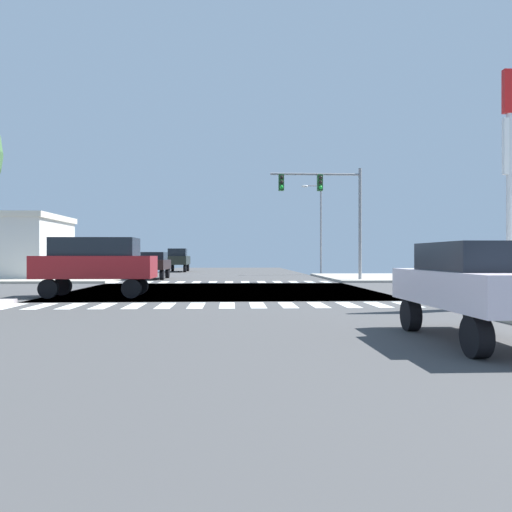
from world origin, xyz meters
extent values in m
cube|color=#404041|center=(0.00, 0.00, -0.03)|extent=(14.00, 90.00, 0.05)
cube|color=#404041|center=(0.00, 0.00, -0.03)|extent=(90.00, 12.00, 0.05)
cube|color=#A09B91|center=(13.00, 12.00, 0.07)|extent=(12.00, 12.00, 0.14)
cube|color=#A49F8F|center=(-13.00, 12.00, 0.07)|extent=(12.00, 12.00, 0.14)
cube|color=silver|center=(-6.75, -7.30, 0.00)|extent=(0.50, 2.00, 0.01)
cube|color=silver|center=(-5.75, -7.30, 0.00)|extent=(0.50, 2.00, 0.01)
cube|color=silver|center=(-4.75, -7.30, 0.00)|extent=(0.50, 2.00, 0.01)
cube|color=silver|center=(-3.75, -7.30, 0.00)|extent=(0.50, 2.00, 0.01)
cube|color=silver|center=(-2.75, -7.30, 0.00)|extent=(0.50, 2.00, 0.01)
cube|color=silver|center=(-1.75, -7.30, 0.00)|extent=(0.50, 2.00, 0.01)
cube|color=silver|center=(-0.75, -7.30, 0.00)|extent=(0.50, 2.00, 0.01)
cube|color=silver|center=(0.25, -7.30, 0.00)|extent=(0.50, 2.00, 0.01)
cube|color=silver|center=(1.25, -7.30, 0.00)|extent=(0.50, 2.00, 0.01)
cube|color=silver|center=(2.25, -7.30, 0.00)|extent=(0.50, 2.00, 0.01)
cube|color=silver|center=(3.25, -7.30, 0.00)|extent=(0.50, 2.00, 0.01)
cube|color=silver|center=(4.25, -7.30, 0.00)|extent=(0.50, 2.00, 0.01)
cube|color=silver|center=(5.25, -7.30, 0.00)|extent=(0.50, 2.00, 0.01)
cube|color=silver|center=(6.25, -7.30, 0.00)|extent=(0.50, 2.00, 0.01)
cube|color=silver|center=(-6.75, 7.30, 0.00)|extent=(0.50, 2.00, 0.01)
cube|color=silver|center=(-5.75, 7.30, 0.00)|extent=(0.50, 2.00, 0.01)
cube|color=silver|center=(-4.75, 7.30, 0.00)|extent=(0.50, 2.00, 0.01)
cube|color=silver|center=(-3.75, 7.30, 0.00)|extent=(0.50, 2.00, 0.01)
cube|color=silver|center=(-2.75, 7.30, 0.00)|extent=(0.50, 2.00, 0.01)
cube|color=silver|center=(-1.75, 7.30, 0.00)|extent=(0.50, 2.00, 0.01)
cube|color=silver|center=(-0.75, 7.30, 0.00)|extent=(0.50, 2.00, 0.01)
cube|color=silver|center=(0.25, 7.30, 0.00)|extent=(0.50, 2.00, 0.01)
cube|color=silver|center=(1.25, 7.30, 0.00)|extent=(0.50, 2.00, 0.01)
cube|color=silver|center=(2.25, 7.30, 0.00)|extent=(0.50, 2.00, 0.01)
cube|color=silver|center=(3.25, 7.30, 0.00)|extent=(0.50, 2.00, 0.01)
cube|color=silver|center=(4.25, 7.30, 0.00)|extent=(0.50, 2.00, 0.01)
cube|color=silver|center=(5.25, 7.30, 0.00)|extent=(0.50, 2.00, 0.01)
cube|color=silver|center=(6.25, 7.30, 0.00)|extent=(0.50, 2.00, 0.01)
cylinder|color=gray|center=(8.55, 7.73, 3.59)|extent=(0.20, 0.20, 7.18)
cylinder|color=gray|center=(5.70, 7.73, 6.78)|extent=(5.71, 0.14, 0.14)
cube|color=#1E5123|center=(5.98, 7.73, 6.23)|extent=(0.32, 0.40, 1.00)
sphere|color=black|center=(5.98, 7.49, 6.54)|extent=(0.22, 0.22, 0.22)
sphere|color=black|center=(5.98, 7.49, 6.23)|extent=(0.22, 0.22, 0.22)
sphere|color=green|center=(5.98, 7.49, 5.92)|extent=(0.22, 0.22, 0.22)
cube|color=#1E5123|center=(3.53, 7.73, 6.23)|extent=(0.32, 0.40, 1.00)
sphere|color=black|center=(3.53, 7.49, 6.54)|extent=(0.22, 0.22, 0.22)
sphere|color=black|center=(3.53, 7.49, 6.23)|extent=(0.22, 0.22, 0.22)
sphere|color=green|center=(3.53, 7.49, 5.92)|extent=(0.22, 0.22, 0.22)
cylinder|color=silver|center=(9.24, -8.15, 3.78)|extent=(0.18, 0.18, 7.56)
cylinder|color=gray|center=(8.15, 19.40, 3.89)|extent=(0.16, 0.16, 7.79)
cylinder|color=gray|center=(7.45, 19.40, 7.69)|extent=(1.40, 0.10, 0.10)
ellipsoid|color=silver|center=(6.75, 19.40, 7.64)|extent=(0.60, 0.32, 0.20)
cube|color=black|center=(-10.46, 10.22, 0.90)|extent=(0.24, 2.20, 1.80)
cylinder|color=black|center=(-6.57, -4.28, 0.37)|extent=(0.74, 0.26, 0.74)
cylinder|color=black|center=(-6.57, -2.72, 0.37)|extent=(0.74, 0.26, 0.74)
cylinder|color=black|center=(-3.44, -4.28, 0.37)|extent=(0.74, 0.26, 0.74)
cylinder|color=black|center=(-3.44, -2.72, 0.37)|extent=(0.74, 0.26, 0.74)
cube|color=maroon|center=(-5.00, -3.50, 1.18)|extent=(4.60, 1.96, 0.88)
cube|color=black|center=(-5.00, -3.50, 1.98)|extent=(3.22, 1.69, 0.72)
cylinder|color=black|center=(4.28, -13.03, 0.34)|extent=(0.26, 0.68, 0.68)
cylinder|color=black|center=(5.72, -13.03, 0.34)|extent=(0.26, 0.68, 0.68)
cylinder|color=black|center=(4.28, -15.95, 0.34)|extent=(0.26, 0.68, 0.68)
cube|color=silver|center=(5.00, -14.49, 1.01)|extent=(1.80, 4.30, 0.66)
cube|color=black|center=(5.00, -14.49, 1.61)|extent=(1.55, 2.24, 0.54)
cylinder|color=black|center=(12.13, -2.78, 0.34)|extent=(0.68, 0.26, 0.68)
cylinder|color=black|center=(-4.28, 10.34, 0.34)|extent=(0.26, 0.68, 0.68)
cylinder|color=black|center=(-5.72, 10.34, 0.34)|extent=(0.26, 0.68, 0.68)
cylinder|color=black|center=(-4.28, 13.26, 0.34)|extent=(0.26, 0.68, 0.68)
cylinder|color=black|center=(-5.72, 13.26, 0.34)|extent=(0.26, 0.68, 0.68)
cube|color=black|center=(-5.00, 11.80, 1.01)|extent=(1.80, 4.30, 0.66)
cube|color=black|center=(-5.00, 11.80, 1.61)|extent=(1.55, 2.24, 0.54)
cylinder|color=black|center=(-4.20, 26.15, 0.37)|extent=(0.26, 0.74, 0.74)
cylinder|color=black|center=(-5.80, 26.15, 0.37)|extent=(0.26, 0.74, 0.74)
cylinder|color=black|center=(-4.20, 29.61, 0.37)|extent=(0.26, 0.74, 0.74)
cylinder|color=black|center=(-5.80, 29.61, 0.37)|extent=(0.26, 0.74, 0.74)
cube|color=black|center=(-5.00, 27.88, 1.17)|extent=(2.00, 5.10, 0.86)
cube|color=black|center=(-5.00, 26.99, 1.97)|extent=(1.76, 1.78, 0.75)
camera|label=1|loc=(0.39, -23.74, 1.63)|focal=35.27mm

